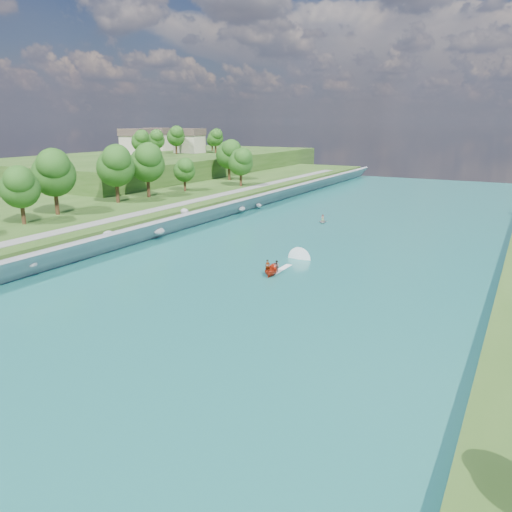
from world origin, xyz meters
The scene contains 11 objects.
ground centered at (0.00, 0.00, 0.00)m, with size 260.00×260.00×0.00m, color #2D5119.
river_water centered at (0.00, 20.00, 0.05)m, with size 55.00×240.00×0.10m, color #1B676A.
berm_west centered at (-50.00, 20.00, 1.75)m, with size 45.00×240.00×3.50m, color #2D5119.
ridge_west centered at (-82.50, 95.00, 4.50)m, with size 60.00×120.00×9.00m, color #2D5119.
riprap_bank centered at (-25.86, 19.52, 1.81)m, with size 3.85×236.00×4.16m.
riverside_path centered at (-32.50, 20.00, 3.55)m, with size 3.00×200.00×0.10m, color gray.
ridge_houses centered at (-88.67, 100.00, 13.31)m, with size 29.50×29.50×8.40m.
trees_west centered at (-43.20, 16.77, 9.61)m, with size 17.50×149.38×13.81m.
trees_ridge centered at (-73.81, 90.06, 13.95)m, with size 14.55×53.78×10.91m.
motorboat centered at (0.77, 14.17, 0.69)m, with size 3.60×18.69×2.10m.
raft centered at (-6.44, 48.57, 0.46)m, with size 2.59×3.06×1.61m.
Camera 1 is at (29.40, -43.96, 19.68)m, focal length 35.00 mm.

